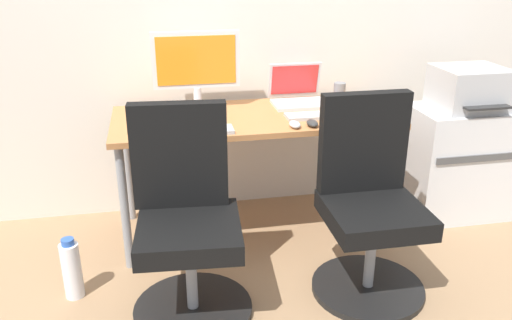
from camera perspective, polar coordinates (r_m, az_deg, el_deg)
ground_plane at (r=3.17m, az=-0.18°, el=-7.35°), size 5.28×5.28×0.00m
desk at (r=2.91m, az=-0.19°, el=3.61°), size 1.53×0.64×0.70m
office_chair_left at (r=2.35m, az=-7.48°, el=-6.83°), size 0.54×0.54×0.94m
office_chair_right at (r=2.54m, az=12.10°, el=-4.94°), size 0.54×0.54×0.94m
side_cabinet at (r=3.45m, az=20.94°, el=-0.15°), size 0.59×0.41×0.68m
printer at (r=3.31m, az=22.01°, el=7.20°), size 0.38×0.40×0.24m
water_bottle_on_floor at (r=2.67m, az=-19.27°, el=-11.08°), size 0.09×0.09×0.31m
desktop_monitor at (r=2.96m, az=-6.47°, el=10.17°), size 0.48×0.18×0.43m
open_laptop at (r=3.11m, az=4.53°, el=7.13°), size 0.31×0.27×0.22m
keyboard_by_monitor at (r=2.62m, az=-6.19°, el=3.13°), size 0.34×0.12×0.02m
keyboard_by_laptop at (r=2.87m, az=6.59°, el=4.81°), size 0.34×0.12×0.02m
mouse_by_monitor at (r=2.71m, az=6.10°, el=3.97°), size 0.06×0.10×0.03m
mouse_by_laptop at (r=2.69m, az=4.21°, el=3.86°), size 0.06×0.10×0.03m
coffee_mug at (r=2.81m, az=-6.54°, el=5.24°), size 0.08×0.08×0.09m
pen_cup at (r=3.20m, az=9.00°, el=7.32°), size 0.07×0.07×0.10m
notebook at (r=3.06m, az=11.50°, el=5.71°), size 0.21×0.15×0.03m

